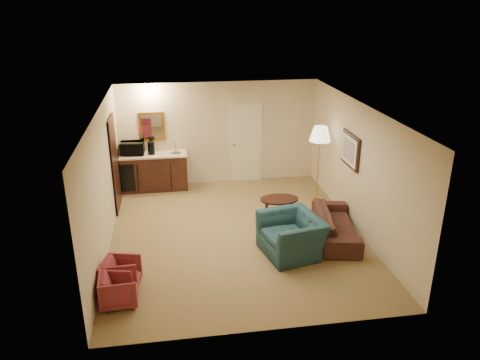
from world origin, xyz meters
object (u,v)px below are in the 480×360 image
object	(u,v)px
waste_bin	(182,183)
coffee_maker	(151,148)
wetbar_cabinet	(155,172)
rose_chair_far	(121,273)
microwave	(132,147)
rose_chair_near	(119,287)
floor_lamp	(318,164)
coffee_table	(279,208)
sofa	(336,220)
teal_armchair	(292,229)

from	to	relation	value
waste_bin	coffee_maker	xyz separation A→B (m)	(-0.69, 0.08, 0.93)
wetbar_cabinet	rose_chair_far	size ratio (longest dim) A/B	2.82
waste_bin	microwave	distance (m)	1.51
waste_bin	rose_chair_near	bearing A→B (deg)	-103.89
coffee_maker	microwave	bearing A→B (deg)	169.29
rose_chair_far	coffee_maker	bearing A→B (deg)	7.02
floor_lamp	coffee_maker	distance (m)	4.06
rose_chair_far	waste_bin	world-z (taller)	rose_chair_far
floor_lamp	microwave	xyz separation A→B (m)	(-4.29, 1.38, 0.21)
microwave	rose_chair_near	bearing A→B (deg)	-87.44
rose_chair_near	microwave	bearing A→B (deg)	-2.85
coffee_table	sofa	bearing A→B (deg)	-47.49
wetbar_cabinet	rose_chair_far	bearing A→B (deg)	-96.60
rose_chair_far	coffee_table	distance (m)	3.85
wetbar_cabinet	teal_armchair	bearing A→B (deg)	-54.73
microwave	coffee_maker	xyz separation A→B (m)	(0.46, -0.04, -0.04)
wetbar_cabinet	floor_lamp	world-z (taller)	floor_lamp
wetbar_cabinet	sofa	bearing A→B (deg)	-41.14
teal_armchair	rose_chair_near	xyz separation A→B (m)	(-3.06, -1.10, -0.21)
rose_chair_far	floor_lamp	xyz separation A→B (m)	(4.29, 3.00, 0.62)
waste_bin	coffee_maker	size ratio (longest dim) A/B	0.92
floor_lamp	coffee_maker	world-z (taller)	floor_lamp
coffee_table	rose_chair_far	bearing A→B (deg)	-145.57
floor_lamp	coffee_maker	xyz separation A→B (m)	(-3.83, 1.33, 0.17)
rose_chair_near	coffee_maker	bearing A→B (deg)	-8.38
rose_chair_far	waste_bin	size ratio (longest dim) A/B	2.03
floor_lamp	waste_bin	distance (m)	3.46
wetbar_cabinet	waste_bin	world-z (taller)	wetbar_cabinet
coffee_table	microwave	world-z (taller)	microwave
floor_lamp	waste_bin	world-z (taller)	floor_lamp
teal_armchair	sofa	bearing A→B (deg)	102.25
teal_armchair	microwave	bearing A→B (deg)	-152.53
sofa	microwave	bearing A→B (deg)	62.37
teal_armchair	coffee_table	xyz separation A→B (m)	(0.12, 1.48, -0.26)
microwave	coffee_maker	world-z (taller)	microwave
rose_chair_far	floor_lamp	world-z (taller)	floor_lamp
rose_chair_near	coffee_table	size ratio (longest dim) A/B	0.70
teal_armchair	floor_lamp	bearing A→B (deg)	139.66
floor_lamp	rose_chair_near	bearing A→B (deg)	-141.57
waste_bin	teal_armchair	bearing A→B (deg)	-61.71
microwave	rose_chair_far	bearing A→B (deg)	-87.44
rose_chair_far	wetbar_cabinet	bearing A→B (deg)	6.45
wetbar_cabinet	coffee_table	world-z (taller)	wetbar_cabinet
rose_chair_far	waste_bin	distance (m)	4.41
rose_chair_near	coffee_table	xyz separation A→B (m)	(3.18, 2.58, -0.05)
wetbar_cabinet	rose_chair_near	bearing A→B (deg)	-96.05
sofa	microwave	size ratio (longest dim) A/B	3.33
teal_armchair	coffee_table	size ratio (longest dim) A/B	1.37
teal_armchair	rose_chair_near	world-z (taller)	teal_armchair
floor_lamp	microwave	size ratio (longest dim) A/B	3.20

